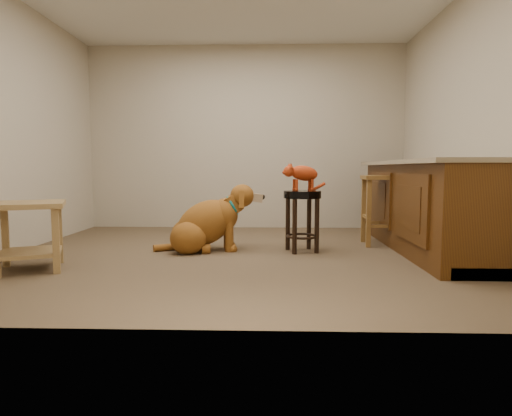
{
  "coord_description": "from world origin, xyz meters",
  "views": [
    {
      "loc": [
        0.34,
        -4.19,
        0.86
      ],
      "look_at": [
        0.2,
        0.21,
        0.45
      ],
      "focal_mm": 30.0,
      "sensor_mm": 36.0,
      "label": 1
    }
  ],
  "objects_px": {
    "padded_stool": "(302,208)",
    "tabby_kitten": "(301,174)",
    "wood_stool": "(381,209)",
    "golden_retriever": "(207,224)",
    "side_table": "(29,225)"
  },
  "relations": [
    {
      "from": "side_table",
      "to": "golden_retriever",
      "type": "bearing_deg",
      "value": 33.58
    },
    {
      "from": "wood_stool",
      "to": "side_table",
      "type": "distance_m",
      "value": 3.53
    },
    {
      "from": "tabby_kitten",
      "to": "golden_retriever",
      "type": "bearing_deg",
      "value": 164.6
    },
    {
      "from": "side_table",
      "to": "tabby_kitten",
      "type": "relative_size",
      "value": 1.56
    },
    {
      "from": "wood_stool",
      "to": "golden_retriever",
      "type": "distance_m",
      "value": 1.96
    },
    {
      "from": "padded_stool",
      "to": "tabby_kitten",
      "type": "bearing_deg",
      "value": -171.37
    },
    {
      "from": "padded_stool",
      "to": "golden_retriever",
      "type": "relative_size",
      "value": 0.54
    },
    {
      "from": "padded_stool",
      "to": "wood_stool",
      "type": "xyz_separation_m",
      "value": [
        0.92,
        0.42,
        -0.04
      ]
    },
    {
      "from": "padded_stool",
      "to": "wood_stool",
      "type": "height_order",
      "value": "wood_stool"
    },
    {
      "from": "padded_stool",
      "to": "tabby_kitten",
      "type": "relative_size",
      "value": 1.35
    },
    {
      "from": "padded_stool",
      "to": "side_table",
      "type": "height_order",
      "value": "padded_stool"
    },
    {
      "from": "side_table",
      "to": "tabby_kitten",
      "type": "height_order",
      "value": "tabby_kitten"
    },
    {
      "from": "wood_stool",
      "to": "tabby_kitten",
      "type": "bearing_deg",
      "value": -155.46
    },
    {
      "from": "wood_stool",
      "to": "tabby_kitten",
      "type": "height_order",
      "value": "tabby_kitten"
    },
    {
      "from": "padded_stool",
      "to": "wood_stool",
      "type": "bearing_deg",
      "value": 24.72
    }
  ]
}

